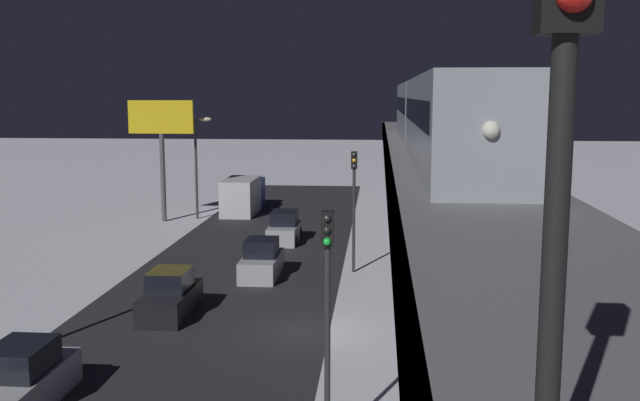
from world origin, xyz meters
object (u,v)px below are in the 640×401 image
(sedan_silver_2, at_px, (262,261))
(traffic_light_mid, at_px, (354,194))
(rail_signal, at_px, (563,97))
(sedan_silver_3, at_px, (22,382))
(traffic_light_near, at_px, (327,296))
(subway_train, at_px, (435,114))
(commercial_billboard, at_px, (161,129))
(sedan_silver, at_px, (284,229))
(box_truck, at_px, (243,195))
(sedan_black_2, at_px, (170,297))

(sedan_silver_2, height_order, traffic_light_mid, traffic_light_mid)
(rail_signal, bearing_deg, sedan_silver_3, -51.74)
(sedan_silver_2, height_order, traffic_light_near, traffic_light_near)
(subway_train, xyz_separation_m, traffic_light_mid, (4.05, -0.18, -4.16))
(commercial_billboard, bearing_deg, sedan_silver_3, 99.56)
(subway_train, distance_m, commercial_billboard, 23.48)
(sedan_silver, height_order, sedan_silver_2, same)
(sedan_silver_3, height_order, traffic_light_mid, traffic_light_mid)
(sedan_silver_3, height_order, commercial_billboard, commercial_billboard)
(rail_signal, xyz_separation_m, sedan_silver_3, (11.70, -14.84, -8.51))
(rail_signal, distance_m, box_truck, 52.70)
(subway_train, bearing_deg, box_truck, -54.30)
(sedan_silver_2, height_order, sedan_black_2, same)
(sedan_silver_2, distance_m, box_truck, 20.54)
(traffic_light_mid, relative_size, commercial_billboard, 0.72)
(traffic_light_mid, bearing_deg, sedan_silver_3, 61.59)
(subway_train, height_order, traffic_light_mid, subway_train)
(sedan_silver, xyz_separation_m, sedan_silver_3, (4.60, 24.79, 0.01))
(subway_train, relative_size, sedan_silver, 8.55)
(subway_train, xyz_separation_m, sedan_silver_2, (8.75, 1.11, -7.56))
(subway_train, distance_m, sedan_black_2, 15.88)
(sedan_silver, bearing_deg, traffic_light_mid, -58.27)
(box_truck, bearing_deg, commercial_billboard, 42.48)
(rail_signal, distance_m, traffic_light_mid, 32.52)
(rail_signal, relative_size, box_truck, 0.54)
(subway_train, distance_m, traffic_light_near, 19.66)
(subway_train, height_order, sedan_silver_3, subway_train)
(rail_signal, distance_m, sedan_black_2, 27.32)
(subway_train, xyz_separation_m, box_truck, (13.55, -18.86, -7.01))
(subway_train, relative_size, box_truck, 4.98)
(subway_train, xyz_separation_m, sedan_black_2, (11.55, 7.85, -7.56))
(rail_signal, bearing_deg, subway_train, -92.97)
(sedan_silver_3, relative_size, box_truck, 0.59)
(traffic_light_near, relative_size, traffic_light_mid, 1.00)
(sedan_silver_3, bearing_deg, sedan_silver, -100.51)
(rail_signal, bearing_deg, traffic_light_near, -79.59)
(subway_train, relative_size, sedan_black_2, 8.84)
(traffic_light_near, xyz_separation_m, traffic_light_mid, (0.00, -18.96, 0.00))
(sedan_silver_2, height_order, commercial_billboard, commercial_billboard)
(sedan_silver_3, relative_size, commercial_billboard, 0.49)
(sedan_silver_3, distance_m, traffic_light_near, 10.06)
(box_truck, relative_size, traffic_light_mid, 1.16)
(sedan_silver_3, bearing_deg, traffic_light_mid, -118.41)
(sedan_silver, distance_m, sedan_silver_3, 25.22)
(traffic_light_near, bearing_deg, traffic_light_mid, -90.00)
(sedan_silver_2, bearing_deg, commercial_billboard, 122.75)
(subway_train, xyz_separation_m, sedan_silver, (8.75, -7.78, -7.57))
(sedan_silver, bearing_deg, commercial_billboard, 146.82)
(rail_signal, xyz_separation_m, sedan_black_2, (9.90, -24.00, -8.51))
(box_truck, bearing_deg, subway_train, 125.70)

